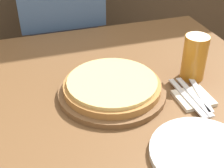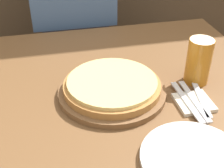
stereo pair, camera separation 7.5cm
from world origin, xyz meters
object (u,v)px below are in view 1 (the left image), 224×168
fork (187,97)px  diner_person (63,34)px  spoon (201,95)px  dinner_plate (202,154)px  dinner_knife (194,96)px  beer_glass (195,56)px  pizza_on_board (112,88)px

fork → diner_person: size_ratio=0.17×
spoon → fork: bearing=180.0°
dinner_plate → dinner_knife: dinner_plate is taller
beer_glass → dinner_knife: 0.16m
dinner_plate → diner_person: (-0.18, 1.03, -0.09)m
dinner_knife → diner_person: size_ratio=0.17×
dinner_knife → diner_person: diner_person is taller
dinner_plate → spoon: (0.13, 0.22, 0.01)m
dinner_plate → dinner_knife: bearing=64.9°
spoon → dinner_plate: bearing=-120.1°
pizza_on_board → diner_person: diner_person is taller
pizza_on_board → spoon: size_ratio=1.92×
dinner_plate → dinner_knife: 0.25m
beer_glass → dinner_knife: bearing=-117.3°
dinner_plate → fork: bearing=70.4°
beer_glass → spoon: beer_glass is taller
dinner_knife → diner_person: 0.87m
pizza_on_board → beer_glass: bearing=2.5°
pizza_on_board → diner_person: size_ratio=0.27×
spoon → diner_person: diner_person is taller
dinner_plate → fork: dinner_plate is taller
pizza_on_board → dinner_plate: size_ratio=1.30×
pizza_on_board → dinner_plate: pizza_on_board is taller
spoon → diner_person: (-0.31, 0.81, -0.10)m
pizza_on_board → diner_person: 0.71m
beer_glass → spoon: 0.15m
dinner_knife → spoon: size_ratio=1.18×
beer_glass → fork: bearing=-125.7°
beer_glass → fork: 0.17m
fork → dinner_knife: size_ratio=1.00×
dinner_knife → diner_person: (-0.28, 0.81, -0.10)m
beer_glass → dinner_plate: beer_glass is taller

